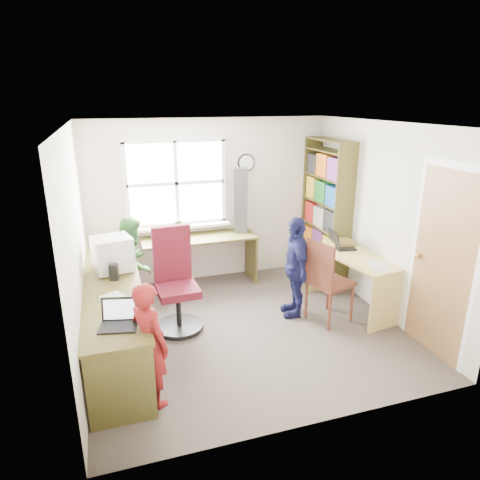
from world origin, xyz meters
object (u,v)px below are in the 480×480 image
Objects in this scene: bookshelf at (326,214)px; laptop_left at (119,319)px; wooden_chair at (326,279)px; crt_monitor at (113,254)px; person_red at (150,344)px; person_green at (134,264)px; person_navy at (295,267)px; right_desk at (355,270)px; laptop_right at (339,243)px; potted_plant at (177,229)px; swivel_chair at (176,286)px; l_desk at (135,322)px; cd_tower at (241,201)px.

bookshelf is 3.71m from laptop_left.
crt_monitor is at bearing 148.35° from wooden_chair.
bookshelf reaches higher than laptop_left.
person_red is (0.24, -1.45, -0.36)m from crt_monitor.
person_green is (-2.18, 1.06, 0.05)m from wooden_chair.
bookshelf is 1.62× the size of person_navy.
bookshelf reaches higher than right_desk.
person_green is 2.06m from person_navy.
bookshelf is 3.63m from person_red.
person_red reaches higher than laptop_right.
potted_plant is (-2.21, 0.25, -0.11)m from bookshelf.
laptop_right is at bearing -0.26° from swivel_chair.
bookshelf is 2.62m from swivel_chair.
laptop_right is at bearing 30.87° from wooden_chair.
right_desk is (2.83, 0.38, 0.08)m from l_desk.
person_red reaches higher than right_desk.
l_desk is 2.49× the size of person_red.
crt_monitor is 2.21m from person_navy.
l_desk is at bearing 166.06° from wooden_chair.
wooden_chair is at bearing -117.24° from bookshelf.
swivel_chair is at bearing 48.78° from l_desk.
person_green is (0.10, 1.22, 0.17)m from l_desk.
person_red is at bearing -93.15° from crt_monitor.
person_navy is (1.91, -0.77, 0.02)m from person_green.
right_desk is 3.14m from laptop_left.
potted_plant is (-1.54, 1.56, 0.32)m from wooden_chair.
potted_plant is at bearing 138.91° from right_desk.
l_desk is 7.83× the size of laptop_left.
person_navy is (0.30, -1.30, -0.58)m from cd_tower.
person_red is at bearing 126.50° from laptop_right.
person_green reaches higher than laptop_right.
bookshelf is at bearing 147.09° from person_navy.
person_green is at bearing -142.51° from cd_tower.
potted_plant is 0.24× the size of person_red.
bookshelf reaches higher than person_red.
right_desk is 3.04m from crt_monitor.
right_desk is 2.31m from swivel_chair.
bookshelf is at bearing 5.82° from cd_tower.
person_green is (0.02, 1.92, 0.03)m from person_red.
crt_monitor is at bearing 101.64° from l_desk.
person_red is (-2.70, -1.42, -0.20)m from laptop_right.
cd_tower is at bearing -51.03° from person_green.
wooden_chair is 0.85× the size of person_green.
person_navy reaches higher than laptop_right.
cd_tower is (1.18, 1.16, 0.70)m from swivel_chair.
person_navy is at bearing 12.85° from l_desk.
bookshelf is at bearing 0.60° from crt_monitor.
wooden_chair is at bearing -166.23° from right_desk.
person_navy reaches higher than laptop_left.
person_navy is at bearing 166.45° from right_desk.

